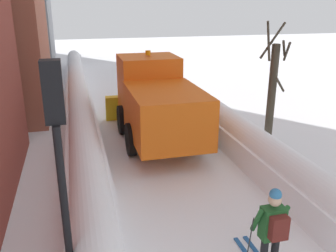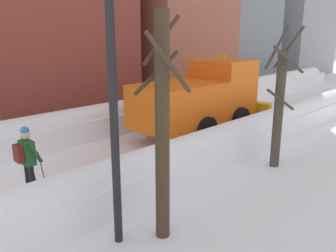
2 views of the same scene
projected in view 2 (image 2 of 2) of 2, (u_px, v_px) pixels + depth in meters
The scene contains 9 objects.
ground_plane at pixel (200, 133), 14.64m from camera, with size 80.00×80.00×0.00m, color white.
snowbank_left at pixel (157, 109), 16.21m from camera, with size 1.10×36.00×1.29m.
snowbank_right at pixel (255, 132), 12.77m from camera, with size 1.10×36.00×1.21m.
building_tower_distant at pixel (281, 25), 34.07m from camera, with size 7.85×7.96×9.17m.
plow_truck at pixel (202, 98), 14.14m from camera, with size 3.20×5.98×3.12m.
skier at pixel (27, 158), 8.91m from camera, with size 0.62×1.80×1.81m.
street_lamp at pixel (112, 66), 6.24m from camera, with size 0.40×0.40×5.55m.
bare_tree_near at pixel (162, 127), 6.74m from camera, with size 0.94×1.13×4.46m.
bare_tree_mid at pixel (279, 105), 10.59m from camera, with size 0.99×1.17×4.25m.
Camera 2 is at (8.90, -0.96, 4.09)m, focal length 38.06 mm.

